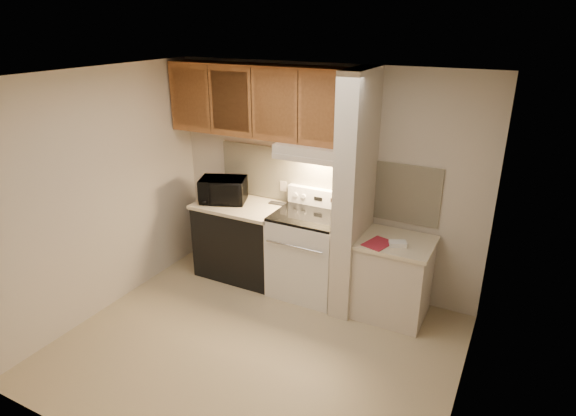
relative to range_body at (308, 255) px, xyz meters
The scene contains 50 objects.
floor 1.24m from the range_body, 90.00° to the right, with size 3.60×3.60×0.00m, color tan.
ceiling 2.34m from the range_body, 90.00° to the right, with size 3.60×3.60×0.00m, color white.
wall_back 0.86m from the range_body, 90.00° to the left, with size 3.60×0.02×2.50m, color beige.
wall_left 2.28m from the range_body, 147.31° to the right, with size 0.02×3.00×2.50m, color beige.
wall_right 2.28m from the range_body, 32.69° to the right, with size 0.02×3.00×2.50m, color beige.
backsplash 0.84m from the range_body, 90.00° to the left, with size 2.60×0.02×0.63m, color #F0E6C1.
range_body is the anchor object (origin of this frame).
oven_window 0.32m from the range_body, 90.00° to the right, with size 0.50×0.01×0.30m, color black.
oven_handle 0.44m from the range_body, 90.00° to the right, with size 0.02×0.02×0.65m, color silver.
cooktop 0.48m from the range_body, ahead, with size 0.74×0.64×0.03m, color black.
range_backguard 0.66m from the range_body, 90.00° to the left, with size 0.76×0.08×0.20m, color silver.
range_display 0.64m from the range_body, 90.00° to the left, with size 0.10×0.01×0.04m, color black.
range_knob_left_outer 0.70m from the range_body, 139.40° to the left, with size 0.05×0.05×0.02m, color silver.
range_knob_left_inner 0.66m from the range_body, 126.87° to the left, with size 0.05×0.05×0.02m, color silver.
range_knob_right_inner 0.66m from the range_body, 53.13° to the left, with size 0.05×0.05×0.02m, color silver.
range_knob_right_outer 0.70m from the range_body, 40.60° to the left, with size 0.05×0.05×0.02m, color silver.
dishwasher_front 0.88m from the range_body, behind, with size 1.00×0.63×0.87m, color black.
left_countertop 0.98m from the range_body, behind, with size 1.04×0.67×0.04m, color beige.
spoon_rest 0.70m from the range_body, 156.37° to the left, with size 0.24×0.08×0.02m, color black.
teal_jar 1.35m from the range_body, 169.41° to the left, with size 0.09×0.09×0.10m, color #275A55.
outlet 0.86m from the range_body, 146.31° to the left, with size 0.08×0.01×0.12m, color beige.
microwave 1.25m from the range_body, behind, with size 0.52×0.35×0.29m, color black.
partition_pillar 0.94m from the range_body, ahead, with size 0.22×0.70×2.50m, color beige.
pillar_trim 0.93m from the range_body, ahead, with size 0.01×0.70×0.04m, color #975A2E.
knife_strip 0.95m from the range_body, ahead, with size 0.02×0.42×0.04m, color black.
knife_blade_a 0.88m from the range_body, 30.40° to the right, with size 0.01×0.04×0.16m, color silver.
knife_handle_a 1.01m from the range_body, 28.42° to the right, with size 0.02×0.02×0.10m, color black.
knife_blade_b 0.85m from the range_body, 21.38° to the right, with size 0.01×0.04×0.18m, color silver.
knife_handle_b 0.99m from the range_body, 18.17° to the right, with size 0.02×0.02×0.10m, color black.
knife_blade_c 0.83m from the range_body, ahead, with size 0.01×0.04×0.20m, color silver.
knife_handle_c 0.99m from the range_body, ahead, with size 0.02×0.02×0.10m, color black.
knife_blade_d 0.85m from the range_body, ahead, with size 0.01×0.04×0.16m, color silver.
knife_handle_d 0.98m from the range_body, ahead, with size 0.02×0.02×0.10m, color black.
knife_blade_e 0.84m from the range_body, 14.67° to the left, with size 0.01×0.04×0.18m, color silver.
knife_handle_e 0.99m from the range_body, 13.51° to the left, with size 0.02×0.02×0.10m, color black.
oven_mitt 0.81m from the range_body, 23.58° to the left, with size 0.03×0.11×0.26m, color gray.
right_cab_base 0.97m from the range_body, ahead, with size 0.70×0.60×0.81m, color beige.
right_countertop 1.04m from the range_body, ahead, with size 0.74×0.64×0.04m, color beige.
red_folder 0.93m from the range_body, 10.61° to the right, with size 0.21×0.29×0.01m, color maroon.
white_box 1.10m from the range_body, ahead, with size 0.16×0.11×0.04m, color white.
range_hood 1.17m from the range_body, 90.00° to the left, with size 0.78×0.44×0.15m, color beige.
hood_lip 1.12m from the range_body, 90.00° to the right, with size 0.78×0.04×0.06m, color beige.
upper_cabinets 1.77m from the range_body, 166.16° to the left, with size 2.18×0.33×0.77m, color #975A2E.
cab_door_a 2.22m from the range_body, behind, with size 0.46×0.01×0.63m, color #975A2E.
cab_gap_a 2.04m from the range_body, behind, with size 0.01×0.01×0.73m, color black.
cab_door_b 1.89m from the range_body, behind, with size 0.46×0.01×0.63m, color #975A2E.
cab_gap_b 1.77m from the range_body, behind, with size 0.01×0.01×0.73m, color black.
cab_door_c 1.68m from the range_body, behind, with size 0.46×0.01×0.63m, color #975A2E.
cab_gap_c 1.63m from the range_body, behind, with size 0.01×0.01×0.73m, color black.
cab_door_d 1.63m from the range_body, ahead, with size 0.46×0.01×0.63m, color #975A2E.
Camera 1 is at (2.00, -3.20, 2.92)m, focal length 30.00 mm.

